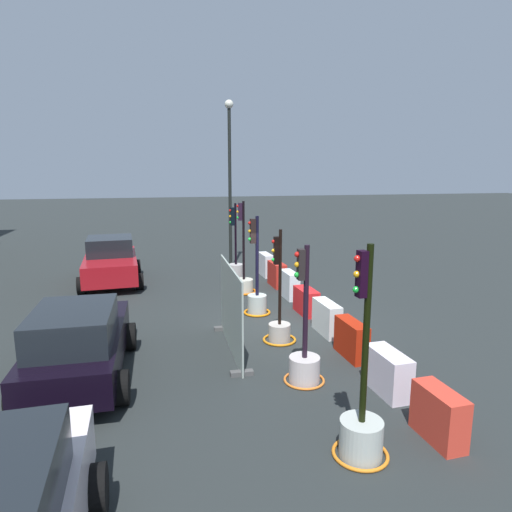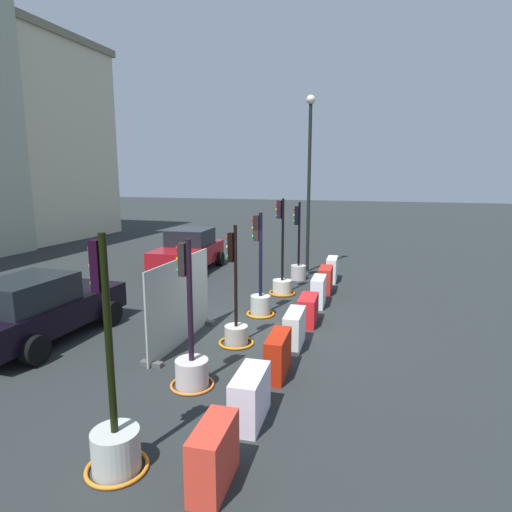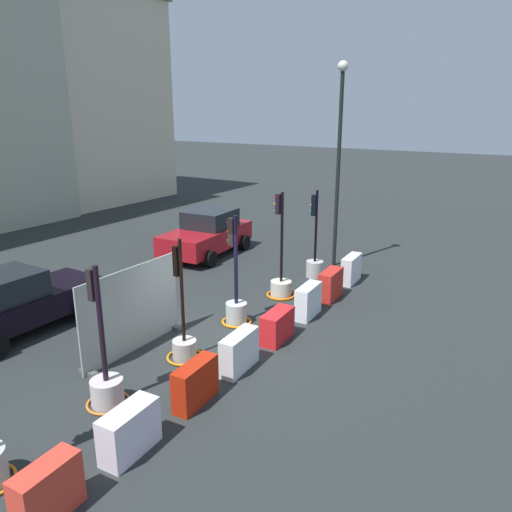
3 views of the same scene
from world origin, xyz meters
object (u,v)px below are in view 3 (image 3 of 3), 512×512
(traffic_light_3, at_px, (236,304))
(construction_barrier_3, at_px, (239,352))
(construction_barrier_7, at_px, (351,269))
(car_black_sedan, at_px, (14,303))
(traffic_light_2, at_px, (184,341))
(traffic_light_5, at_px, (315,261))
(street_lamp_post, at_px, (339,146))
(traffic_light_1, at_px, (106,381))
(traffic_light_4, at_px, (281,282))
(construction_barrier_6, at_px, (331,285))
(construction_barrier_2, at_px, (195,384))
(construction_barrier_0, at_px, (47,492))
(construction_barrier_5, at_px, (308,301))
(construction_barrier_1, at_px, (129,431))
(construction_barrier_4, at_px, (277,326))
(car_red_compact, at_px, (207,233))

(traffic_light_3, distance_m, construction_barrier_3, 2.53)
(traffic_light_3, height_order, construction_barrier_7, traffic_light_3)
(traffic_light_3, distance_m, construction_barrier_7, 5.00)
(car_black_sedan, bearing_deg, traffic_light_2, -75.12)
(traffic_light_5, relative_size, street_lamp_post, 0.42)
(traffic_light_1, height_order, construction_barrier_7, traffic_light_1)
(traffic_light_4, distance_m, car_black_sedan, 7.53)
(traffic_light_4, relative_size, construction_barrier_7, 2.86)
(construction_barrier_6, bearing_deg, construction_barrier_3, -179.67)
(street_lamp_post, bearing_deg, construction_barrier_3, -171.17)
(car_black_sedan, bearing_deg, construction_barrier_2, -90.84)
(construction_barrier_0, height_order, construction_barrier_6, construction_barrier_6)
(construction_barrier_3, height_order, construction_barrier_5, construction_barrier_5)
(construction_barrier_7, distance_m, street_lamp_post, 4.35)
(traffic_light_4, distance_m, street_lamp_post, 5.47)
(traffic_light_2, distance_m, construction_barrier_6, 5.51)
(construction_barrier_3, bearing_deg, car_black_sedan, 103.79)
(traffic_light_2, bearing_deg, construction_barrier_1, -155.81)
(construction_barrier_3, bearing_deg, construction_barrier_0, -179.73)
(construction_barrier_6, bearing_deg, construction_barrier_4, -179.49)
(traffic_light_3, height_order, construction_barrier_2, traffic_light_3)
(construction_barrier_0, height_order, construction_barrier_5, construction_barrier_5)
(traffic_light_2, height_order, construction_barrier_2, traffic_light_2)
(construction_barrier_0, relative_size, construction_barrier_7, 0.88)
(traffic_light_1, xyz_separation_m, traffic_light_5, (9.22, -0.13, 0.09))
(construction_barrier_7, distance_m, car_black_sedan, 10.26)
(construction_barrier_1, distance_m, construction_barrier_4, 5.05)
(construction_barrier_3, bearing_deg, traffic_light_2, 100.09)
(traffic_light_1, distance_m, car_red_compact, 10.62)
(construction_barrier_2, relative_size, construction_barrier_4, 1.02)
(construction_barrier_1, relative_size, street_lamp_post, 0.16)
(construction_barrier_3, distance_m, construction_barrier_7, 6.84)
(car_black_sedan, height_order, street_lamp_post, street_lamp_post)
(construction_barrier_0, height_order, construction_barrier_1, construction_barrier_0)
(traffic_light_2, height_order, traffic_light_5, traffic_light_5)
(traffic_light_3, bearing_deg, car_black_sedan, 127.82)
(construction_barrier_5, distance_m, car_black_sedan, 7.82)
(traffic_light_1, height_order, traffic_light_3, traffic_light_3)
(traffic_light_1, relative_size, traffic_light_4, 0.88)
(construction_barrier_7, bearing_deg, traffic_light_2, 169.27)
(traffic_light_4, height_order, traffic_light_5, traffic_light_4)
(traffic_light_2, height_order, traffic_light_3, traffic_light_3)
(construction_barrier_4, distance_m, car_red_compact, 8.15)
(construction_barrier_5, bearing_deg, construction_barrier_2, -179.82)
(car_black_sedan, distance_m, street_lamp_post, 11.42)
(car_red_compact, xyz_separation_m, street_lamp_post, (1.30, -4.92, 3.52))
(construction_barrier_7, bearing_deg, traffic_light_3, 163.36)
(construction_barrier_1, bearing_deg, construction_barrier_3, -0.12)
(construction_barrier_1, distance_m, construction_barrier_6, 8.42)
(traffic_light_3, relative_size, traffic_light_4, 0.92)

